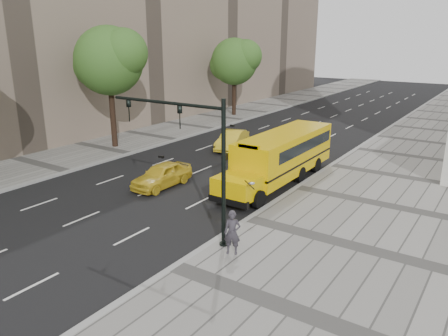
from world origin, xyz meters
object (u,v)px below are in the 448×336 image
Objects in this scene: tree_c at (235,61)px; taxi_near at (162,175)px; tree_b at (110,60)px; school_bus at (282,153)px; taxi_far at (232,140)px; traffic_signal at (196,151)px; pedestrian at (232,233)px.

taxi_near is at bearing -67.54° from tree_c.
tree_b reaches higher than school_bus.
taxi_far is (7.99, -12.83, -5.33)m from tree_c.
tree_b is 1.49× the size of traffic_signal.
tree_b reaches higher than pedestrian.
pedestrian is 0.29× the size of traffic_signal.
tree_c is 25.29m from taxi_near.
traffic_signal is (6.15, -4.57, 3.37)m from taxi_near.
taxi_far is at bearing 144.40° from school_bus.
pedestrian is at bearing -74.31° from school_bus.
taxi_near is at bearing 143.40° from traffic_signal.
tree_c is (-0.00, 17.85, -0.87)m from tree_b.
pedestrian is at bearing -11.80° from traffic_signal.
taxi_far is at bearing 32.15° from tree_b.
tree_c is at bearing 113.09° from taxi_near.
taxi_far is (7.98, 5.02, -6.20)m from tree_b.
taxi_near is 8.37m from traffic_signal.
tree_b is 15.77m from school_bus.
school_bus is at bearing -50.04° from tree_c.
traffic_signal is at bearing 146.42° from pedestrian.
taxi_far is 17.91m from pedestrian.
pedestrian is (17.73, -27.86, -4.99)m from tree_c.
school_bus is (14.90, 0.06, -5.18)m from tree_b.
pedestrian reaches higher than taxi_near.
pedestrian is at bearing -30.54° from taxi_near.
tree_c is at bearing 100.70° from pedestrian.
pedestrian reaches higher than taxi_far.
tree_c reaches higher than taxi_far.
pedestrian is 3.71m from traffic_signal.
taxi_far is 0.70× the size of traffic_signal.
tree_c reaches higher than traffic_signal.
school_bus is 1.81× the size of traffic_signal.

